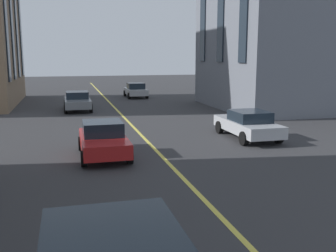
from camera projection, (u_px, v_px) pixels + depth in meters
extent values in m
cube|color=#D8C64C|center=(143.00, 136.00, 19.57)|extent=(80.00, 0.16, 0.01)
cube|color=#B7BABF|center=(247.00, 126.00, 19.11)|extent=(4.40, 1.80, 0.55)
cube|color=#19232D|center=(250.00, 116.00, 18.81)|extent=(1.85, 1.58, 0.50)
cylinder|color=black|center=(219.00, 127.00, 20.33)|extent=(0.64, 0.22, 0.64)
cylinder|color=black|center=(250.00, 126.00, 20.76)|extent=(0.64, 0.22, 0.64)
cylinder|color=black|center=(244.00, 138.00, 17.57)|extent=(0.64, 0.22, 0.64)
cylinder|color=black|center=(278.00, 136.00, 18.00)|extent=(0.64, 0.22, 0.64)
cube|color=#B7BABF|center=(136.00, 91.00, 37.64)|extent=(3.90, 1.75, 0.55)
cube|color=#19232D|center=(136.00, 86.00, 37.36)|extent=(1.64, 1.54, 0.55)
cylinder|color=black|center=(125.00, 93.00, 38.71)|extent=(0.60, 0.21, 0.60)
cylinder|color=black|center=(142.00, 93.00, 39.13)|extent=(0.60, 0.21, 0.60)
cylinder|color=black|center=(129.00, 96.00, 36.26)|extent=(0.60, 0.21, 0.60)
cylinder|color=black|center=(147.00, 95.00, 36.68)|extent=(0.60, 0.21, 0.60)
cube|color=slate|center=(78.00, 102.00, 28.76)|extent=(4.40, 1.80, 0.55)
cube|color=#19232D|center=(77.00, 95.00, 28.88)|extent=(1.85, 1.58, 0.50)
cylinder|color=black|center=(91.00, 108.00, 27.65)|extent=(0.64, 0.22, 0.64)
cylinder|color=black|center=(66.00, 109.00, 27.22)|extent=(0.64, 0.22, 0.64)
cylinder|color=black|center=(88.00, 103.00, 30.41)|extent=(0.64, 0.22, 0.64)
cylinder|color=black|center=(65.00, 104.00, 29.98)|extent=(0.64, 0.22, 0.64)
cube|color=#B21E1E|center=(103.00, 143.00, 15.59)|extent=(3.90, 1.75, 0.55)
cube|color=#19232D|center=(103.00, 128.00, 15.67)|extent=(1.64, 1.54, 0.55)
cylinder|color=black|center=(130.00, 156.00, 14.62)|extent=(0.60, 0.21, 0.60)
cylinder|color=black|center=(84.00, 159.00, 14.20)|extent=(0.60, 0.21, 0.60)
cylinder|color=black|center=(120.00, 141.00, 17.07)|extent=(0.60, 0.21, 0.60)
cylinder|color=black|center=(81.00, 144.00, 16.65)|extent=(0.60, 0.21, 0.60)
cube|color=#19232D|center=(10.00, 4.00, 30.17)|extent=(1.10, 0.10, 11.56)
cube|color=#19232D|center=(15.00, 9.00, 33.23)|extent=(1.10, 0.10, 11.56)
cube|color=#19232D|center=(19.00, 13.00, 36.29)|extent=(1.10, 0.10, 11.56)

